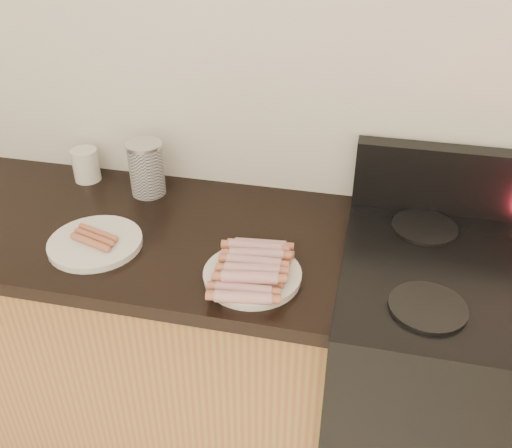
% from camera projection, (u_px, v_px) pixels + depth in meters
% --- Properties ---
extents(wall_back, '(4.00, 0.04, 2.60)m').
position_uv_depth(wall_back, '(224.00, 59.00, 1.61)').
color(wall_back, silver).
rests_on(wall_back, ground).
extents(cabinet_base, '(2.20, 0.59, 0.86)m').
position_uv_depth(cabinet_base, '(12.00, 322.00, 1.97)').
color(cabinet_base, olive).
rests_on(cabinet_base, floor).
extents(stove, '(0.76, 0.65, 0.91)m').
position_uv_depth(stove, '(460.00, 396.00, 1.67)').
color(stove, black).
rests_on(stove, floor).
extents(stove_panel, '(0.76, 0.06, 0.20)m').
position_uv_depth(stove_panel, '(492.00, 185.00, 1.60)').
color(stove_panel, black).
rests_on(stove_panel, stove).
extents(burner_near_left, '(0.18, 0.18, 0.01)m').
position_uv_depth(burner_near_left, '(428.00, 307.00, 1.31)').
color(burner_near_left, black).
rests_on(burner_near_left, stove).
extents(burner_far_left, '(0.18, 0.18, 0.01)m').
position_uv_depth(burner_far_left, '(425.00, 227.00, 1.58)').
color(burner_far_left, black).
rests_on(burner_far_left, stove).
extents(main_plate, '(0.31, 0.31, 0.02)m').
position_uv_depth(main_plate, '(252.00, 276.00, 1.41)').
color(main_plate, white).
rests_on(main_plate, counter_slab).
extents(side_plate, '(0.32, 0.32, 0.02)m').
position_uv_depth(side_plate, '(95.00, 243.00, 1.53)').
color(side_plate, white).
rests_on(side_plate, counter_slab).
extents(hotdog_pile, '(0.14, 0.25, 0.05)m').
position_uv_depth(hotdog_pile, '(252.00, 266.00, 1.40)').
color(hotdog_pile, brown).
rests_on(hotdog_pile, main_plate).
extents(plain_sausages, '(0.12, 0.10, 0.02)m').
position_uv_depth(plain_sausages, '(94.00, 237.00, 1.52)').
color(plain_sausages, '#D58347').
rests_on(plain_sausages, side_plate).
extents(canister, '(0.11, 0.11, 0.17)m').
position_uv_depth(canister, '(146.00, 169.00, 1.73)').
color(canister, white).
rests_on(canister, counter_slab).
extents(mug, '(0.11, 0.11, 0.10)m').
position_uv_depth(mug, '(86.00, 165.00, 1.82)').
color(mug, white).
rests_on(mug, counter_slab).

